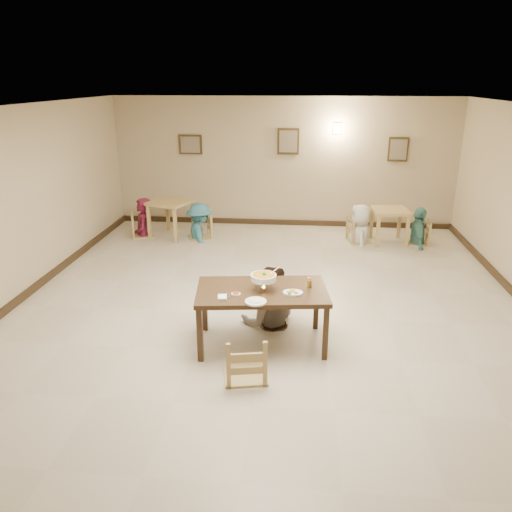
# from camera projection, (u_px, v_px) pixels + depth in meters

# --- Properties ---
(floor) EXTENTS (10.00, 10.00, 0.00)m
(floor) POSITION_uv_depth(u_px,v_px,m) (268.00, 316.00, 7.52)
(floor) COLOR #C0B49E
(floor) RESTS_ON ground
(ceiling) EXTENTS (10.00, 10.00, 0.00)m
(ceiling) POSITION_uv_depth(u_px,v_px,m) (269.00, 109.00, 6.51)
(ceiling) COLOR silver
(ceiling) RESTS_ON wall_back
(wall_back) EXTENTS (10.00, 0.00, 10.00)m
(wall_back) POSITION_uv_depth(u_px,v_px,m) (284.00, 163.00, 11.70)
(wall_back) COLOR tan
(wall_back) RESTS_ON floor
(wall_front) EXTENTS (10.00, 0.00, 10.00)m
(wall_front) POSITION_uv_depth(u_px,v_px,m) (192.00, 505.00, 2.33)
(wall_front) COLOR tan
(wall_front) RESTS_ON floor
(baseboard_back) EXTENTS (8.00, 0.06, 0.12)m
(baseboard_back) POSITION_uv_depth(u_px,v_px,m) (282.00, 222.00, 12.16)
(baseboard_back) COLOR #2F2214
(baseboard_back) RESTS_ON floor
(baseboard_left) EXTENTS (0.06, 10.00, 0.12)m
(baseboard_left) POSITION_uv_depth(u_px,v_px,m) (17.00, 301.00, 7.86)
(baseboard_left) COLOR #2F2214
(baseboard_left) RESTS_ON floor
(picture_a) EXTENTS (0.55, 0.04, 0.45)m
(picture_a) POSITION_uv_depth(u_px,v_px,m) (190.00, 145.00, 11.72)
(picture_a) COLOR #3A2B14
(picture_a) RESTS_ON wall_back
(picture_b) EXTENTS (0.50, 0.04, 0.60)m
(picture_b) POSITION_uv_depth(u_px,v_px,m) (288.00, 141.00, 11.48)
(picture_b) COLOR #3A2B14
(picture_b) RESTS_ON wall_back
(picture_c) EXTENTS (0.45, 0.04, 0.55)m
(picture_c) POSITION_uv_depth(u_px,v_px,m) (398.00, 149.00, 11.31)
(picture_c) COLOR #3A2B14
(picture_c) RESTS_ON wall_back
(wall_sconce) EXTENTS (0.16, 0.05, 0.22)m
(wall_sconce) POSITION_uv_depth(u_px,v_px,m) (337.00, 128.00, 11.29)
(wall_sconce) COLOR #FFD88C
(wall_sconce) RESTS_ON wall_back
(main_table) EXTENTS (1.79, 1.15, 0.79)m
(main_table) POSITION_uv_depth(u_px,v_px,m) (262.00, 295.00, 6.50)
(main_table) COLOR #3A2615
(main_table) RESTS_ON floor
(chair_far) EXTENTS (0.44, 0.44, 0.94)m
(chair_far) POSITION_uv_depth(u_px,v_px,m) (273.00, 290.00, 7.28)
(chair_far) COLOR tan
(chair_far) RESTS_ON floor
(chair_near) EXTENTS (0.51, 0.51, 1.08)m
(chair_near) POSITION_uv_depth(u_px,v_px,m) (245.00, 336.00, 5.83)
(chair_near) COLOR tan
(chair_near) RESTS_ON floor
(main_diner) EXTENTS (0.93, 0.77, 1.74)m
(main_diner) POSITION_uv_depth(u_px,v_px,m) (270.00, 267.00, 7.03)
(main_diner) COLOR gray
(main_diner) RESTS_ON floor
(curry_warmer) EXTENTS (0.37, 0.33, 0.30)m
(curry_warmer) POSITION_uv_depth(u_px,v_px,m) (263.00, 277.00, 6.40)
(curry_warmer) COLOR silver
(curry_warmer) RESTS_ON main_table
(rice_plate_far) EXTENTS (0.28, 0.28, 0.06)m
(rice_plate_far) POSITION_uv_depth(u_px,v_px,m) (265.00, 281.00, 6.71)
(rice_plate_far) COLOR white
(rice_plate_far) RESTS_ON main_table
(rice_plate_near) EXTENTS (0.27, 0.27, 0.06)m
(rice_plate_near) POSITION_uv_depth(u_px,v_px,m) (256.00, 301.00, 6.10)
(rice_plate_near) COLOR white
(rice_plate_near) RESTS_ON main_table
(fried_plate) EXTENTS (0.26, 0.26, 0.06)m
(fried_plate) POSITION_uv_depth(u_px,v_px,m) (293.00, 292.00, 6.34)
(fried_plate) COLOR white
(fried_plate) RESTS_ON main_table
(chili_dish) EXTENTS (0.12, 0.12, 0.02)m
(chili_dish) POSITION_uv_depth(u_px,v_px,m) (236.00, 294.00, 6.31)
(chili_dish) COLOR white
(chili_dish) RESTS_ON main_table
(napkin_cutlery) EXTENTS (0.15, 0.23, 0.03)m
(napkin_cutlery) POSITION_uv_depth(u_px,v_px,m) (223.00, 297.00, 6.21)
(napkin_cutlery) COLOR white
(napkin_cutlery) RESTS_ON main_table
(drink_glass) EXTENTS (0.07, 0.07, 0.13)m
(drink_glass) POSITION_uv_depth(u_px,v_px,m) (309.00, 283.00, 6.53)
(drink_glass) COLOR white
(drink_glass) RESTS_ON main_table
(bg_table_left) EXTENTS (1.06, 1.06, 0.82)m
(bg_table_left) POSITION_uv_depth(u_px,v_px,m) (171.00, 207.00, 11.05)
(bg_table_left) COLOR tan
(bg_table_left) RESTS_ON floor
(bg_table_right) EXTENTS (0.81, 0.81, 0.74)m
(bg_table_right) POSITION_uv_depth(u_px,v_px,m) (390.00, 216.00, 10.67)
(bg_table_right) COLOR tan
(bg_table_right) RESTS_ON floor
(bg_chair_ll) EXTENTS (0.47, 0.47, 1.00)m
(bg_chair_ll) POSITION_uv_depth(u_px,v_px,m) (142.00, 215.00, 11.14)
(bg_chair_ll) COLOR tan
(bg_chair_ll) RESTS_ON floor
(bg_chair_lr) EXTENTS (0.49, 0.49, 1.04)m
(bg_chair_lr) POSITION_uv_depth(u_px,v_px,m) (199.00, 216.00, 10.98)
(bg_chair_lr) COLOR tan
(bg_chair_lr) RESTS_ON floor
(bg_chair_rl) EXTENTS (0.48, 0.48, 1.02)m
(bg_chair_rl) POSITION_uv_depth(u_px,v_px,m) (360.00, 219.00, 10.76)
(bg_chair_rl) COLOR tan
(bg_chair_rl) RESTS_ON floor
(bg_chair_rr) EXTENTS (0.45, 0.45, 0.97)m
(bg_chair_rr) POSITION_uv_depth(u_px,v_px,m) (419.00, 222.00, 10.61)
(bg_chair_rr) COLOR tan
(bg_chair_rr) RESTS_ON floor
(bg_diner_a) EXTENTS (0.58, 0.73, 1.74)m
(bg_diner_a) POSITION_uv_depth(u_px,v_px,m) (141.00, 198.00, 11.01)
(bg_diner_a) COLOR maroon
(bg_diner_a) RESTS_ON floor
(bg_diner_b) EXTENTS (1.00, 1.19, 1.60)m
(bg_diner_b) POSITION_uv_depth(u_px,v_px,m) (199.00, 203.00, 10.89)
(bg_diner_b) COLOR teal
(bg_diner_b) RESTS_ON floor
(bg_diner_c) EXTENTS (0.59, 0.85, 1.66)m
(bg_diner_c) POSITION_uv_depth(u_px,v_px,m) (362.00, 205.00, 10.65)
(bg_diner_c) COLOR silver
(bg_diner_c) RESTS_ON floor
(bg_diner_d) EXTENTS (0.42, 0.96, 1.61)m
(bg_diner_d) POSITION_uv_depth(u_px,v_px,m) (421.00, 207.00, 10.51)
(bg_diner_d) COLOR teal
(bg_diner_d) RESTS_ON floor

